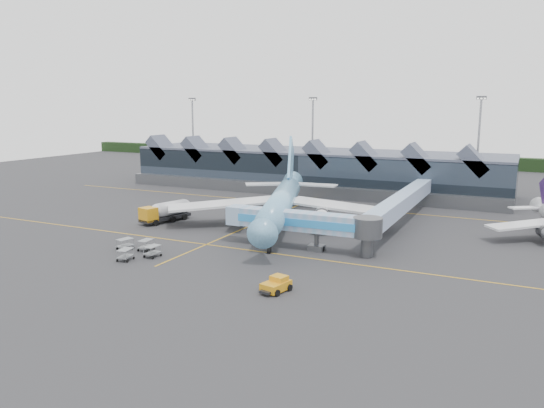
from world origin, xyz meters
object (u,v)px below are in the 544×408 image
at_px(jet_bridge, 310,223).
at_px(pushback_tug, 276,285).
at_px(main_airliner, 282,201).
at_px(fuel_truck, 167,211).

relative_size(jet_bridge, pushback_tug, 5.66).
xyz_separation_m(main_airliner, jet_bridge, (9.93, -11.94, -0.43)).
bearing_deg(jet_bridge, main_airliner, 128.63).
distance_m(jet_bridge, fuel_truck, 30.30).
relative_size(fuel_truck, pushback_tug, 2.55).
relative_size(main_airliner, fuel_truck, 4.26).
height_order(fuel_truck, pushback_tug, fuel_truck).
bearing_deg(fuel_truck, pushback_tug, -22.00).
bearing_deg(jet_bridge, pushback_tug, -81.41).
bearing_deg(main_airliner, jet_bridge, -69.01).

